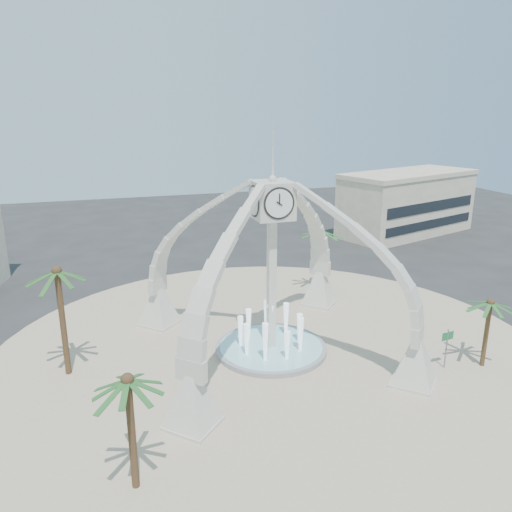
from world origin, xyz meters
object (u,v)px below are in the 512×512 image
object	(u,v)px
clock_tower	(272,266)
fountain	(271,347)
palm_east	(491,303)
palm_north	(321,232)
palm_west	(57,273)
palm_south	(128,381)
street_sign	(447,341)

from	to	relation	value
clock_tower	fountain	world-z (taller)	clock_tower
palm_east	palm_north	xyz separation A→B (m)	(-4.52, 16.46, 1.36)
palm_west	clock_tower	bearing A→B (deg)	-4.48
palm_east	palm_south	distance (m)	23.88
palm_east	street_sign	xyz separation A→B (m)	(-2.67, 0.52, -2.54)
palm_north	palm_east	bearing A→B (deg)	-74.65
palm_west	palm_south	world-z (taller)	palm_west
palm_north	palm_west	bearing A→B (deg)	-158.20
clock_tower	street_sign	size ratio (longest dim) A/B	6.30
street_sign	palm_south	bearing A→B (deg)	-172.87
palm_east	palm_west	bearing A→B (deg)	164.26
clock_tower	palm_north	world-z (taller)	clock_tower
palm_north	clock_tower	bearing A→B (deg)	-130.24
clock_tower	street_sign	xyz separation A→B (m)	(10.31, -5.95, -4.45)
clock_tower	palm_north	size ratio (longest dim) A/B	2.66
clock_tower	fountain	size ratio (longest dim) A/B	2.24
fountain	palm_east	xyz separation A→B (m)	(12.97, -6.47, 4.29)
clock_tower	palm_south	xyz separation A→B (m)	(-10.49, -10.83, -0.96)
palm_east	street_sign	size ratio (longest dim) A/B	1.85
clock_tower	palm_west	xyz separation A→B (m)	(-13.82, 1.08, 0.55)
fountain	palm_east	size ratio (longest dim) A/B	1.52
palm_west	palm_east	bearing A→B (deg)	-15.74
clock_tower	palm_east	bearing A→B (deg)	-26.50
palm_south	palm_west	bearing A→B (deg)	105.64
street_sign	fountain	bearing A→B (deg)	143.94
clock_tower	palm_east	xyz separation A→B (m)	(12.97, -6.47, -1.91)
clock_tower	fountain	xyz separation A→B (m)	(0.00, 0.00, -6.20)
palm_north	palm_south	world-z (taller)	palm_north
palm_south	street_sign	xyz separation A→B (m)	(20.79, 4.88, -3.49)
palm_west	palm_north	distance (m)	24.02
fountain	street_sign	world-z (taller)	fountain
fountain	palm_west	distance (m)	15.42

